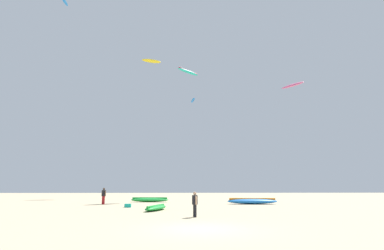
{
  "coord_description": "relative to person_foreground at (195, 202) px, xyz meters",
  "views": [
    {
      "loc": [
        -0.81,
        -14.2,
        2.01
      ],
      "look_at": [
        0.0,
        17.8,
        8.5
      ],
      "focal_mm": 27.54,
      "sensor_mm": 36.0,
      "label": 1
    }
  ],
  "objects": [
    {
      "name": "ground_plane",
      "position": [
        0.14,
        -5.03,
        -0.91
      ],
      "size": [
        120.0,
        120.0,
        0.0
      ],
      "primitive_type": "plane",
      "color": "#C6B28C"
    },
    {
      "name": "person_foreground",
      "position": [
        0.0,
        0.0,
        0.0
      ],
      "size": [
        0.35,
        0.48,
        1.56
      ],
      "rotation": [
        0.0,
        0.0,
        0.4
      ],
      "color": "black",
      "rests_on": "ground"
    },
    {
      "name": "person_midground",
      "position": [
        -9.06,
        12.36,
        0.06
      ],
      "size": [
        0.5,
        0.38,
        1.67
      ],
      "rotation": [
        0.0,
        0.0,
        4.22
      ],
      "color": "#B21E23",
      "rests_on": "ground"
    },
    {
      "name": "kite_grounded_near",
      "position": [
        -2.92,
        4.93,
        -0.7
      ],
      "size": [
        2.04,
        3.74,
        0.45
      ],
      "color": "green",
      "rests_on": "ground"
    },
    {
      "name": "kite_grounded_mid",
      "position": [
        6.46,
        12.45,
        -0.61
      ],
      "size": [
        5.28,
        1.74,
        0.63
      ],
      "color": "blue",
      "rests_on": "ground"
    },
    {
      "name": "kite_grounded_far",
      "position": [
        -4.74,
        16.55,
        -0.66
      ],
      "size": [
        4.49,
        1.44,
        0.54
      ],
      "color": "green",
      "rests_on": "ground"
    },
    {
      "name": "cooler_box",
      "position": [
        -5.73,
        8.2,
        -0.75
      ],
      "size": [
        0.56,
        0.36,
        0.32
      ],
      "primitive_type": "cube",
      "color": "#19B29E",
      "rests_on": "ground"
    },
    {
      "name": "kite_aloft_0",
      "position": [
        17.86,
        28.57,
        17.88
      ],
      "size": [
        3.66,
        4.2,
        0.96
      ],
      "color": "#E5598C"
    },
    {
      "name": "kite_aloft_1",
      "position": [
        -14.29,
        10.69,
        21.37
      ],
      "size": [
        0.68,
        2.07,
        0.49
      ],
      "color": "blue"
    },
    {
      "name": "kite_aloft_2",
      "position": [
        -0.2,
        22.88,
        17.87
      ],
      "size": [
        3.78,
        3.69,
        0.78
      ],
      "color": "#19B29E"
    },
    {
      "name": "kite_aloft_3",
      "position": [
        0.82,
        32.84,
        16.3
      ],
      "size": [
        0.96,
        2.76,
        0.69
      ],
      "color": "blue"
    },
    {
      "name": "kite_aloft_4",
      "position": [
        -7.32,
        35.55,
        25.11
      ],
      "size": [
        3.93,
        2.21,
        0.59
      ],
      "color": "yellow"
    }
  ]
}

